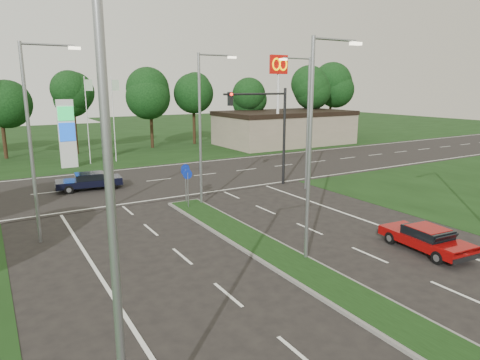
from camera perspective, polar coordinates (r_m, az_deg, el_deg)
ground at (r=14.26m, az=22.38°, el=-18.66°), size 160.00×160.00×0.00m
verge_far at (r=63.23m, az=-21.47°, el=5.11°), size 160.00×50.00×0.02m
cross_road at (r=33.39m, az=-12.38°, el=-0.20°), size 160.00×12.00×0.02m
median_kerb at (r=16.57m, az=11.06°, el=-13.13°), size 2.00×26.00×0.12m
commercial_building at (r=53.94m, az=5.98°, el=6.92°), size 16.00×9.00×4.00m
streetlight_median_near at (r=17.26m, az=9.81°, el=5.38°), size 2.53×0.22×9.00m
streetlight_median_far at (r=25.65m, az=-4.96°, el=7.78°), size 2.53×0.22×9.00m
streetlight_left_near at (r=7.53m, az=-15.30°, el=-3.99°), size 2.53×0.22×9.00m
streetlight_left_far at (r=21.18m, az=-25.75°, el=5.61°), size 2.53×0.22×9.00m
streetlight_right_far at (r=29.88m, az=8.75°, el=8.34°), size 2.53×0.22×9.00m
traffic_signal at (r=30.53m, az=3.97°, el=7.74°), size 5.10×0.42×7.00m
median_signs at (r=26.08m, az=-7.18°, el=0.33°), size 1.16×1.76×2.38m
gas_pylon at (r=40.74m, az=-21.80°, el=6.01°), size 5.80×1.26×8.00m
mcdonalds_sign at (r=48.09m, az=5.17°, el=13.41°), size 2.20×0.47×10.40m
treeline_far at (r=48.04m, az=-18.88°, el=11.43°), size 6.00×6.00×9.90m
red_sedan at (r=20.67m, az=23.55°, el=-7.11°), size 1.99×4.16×1.11m
navy_sedan at (r=31.75m, az=-19.46°, el=-0.09°), size 4.50×2.23×1.19m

